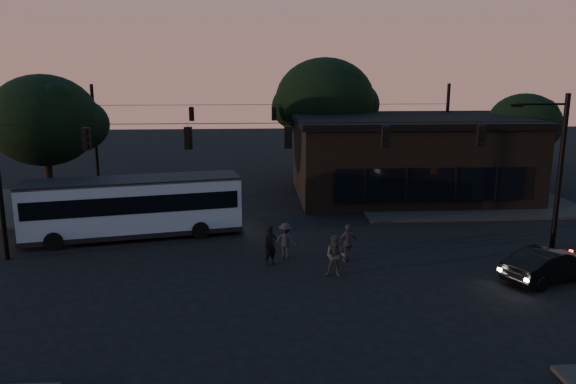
{
  "coord_description": "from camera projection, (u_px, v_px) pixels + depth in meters",
  "views": [
    {
      "loc": [
        -1.64,
        -21.38,
        8.66
      ],
      "look_at": [
        0.0,
        4.0,
        3.0
      ],
      "focal_mm": 35.0,
      "sensor_mm": 36.0,
      "label": 1
    }
  ],
  "objects": [
    {
      "name": "pedestrian_c",
      "position": [
        348.0,
        243.0,
        25.44
      ],
      "size": [
        1.08,
        0.62,
        1.74
      ],
      "primitive_type": "imported",
      "rotation": [
        0.0,
        0.0,
        3.34
      ],
      "color": "#322931",
      "rests_on": "ground"
    },
    {
      "name": "tree_left",
      "position": [
        44.0,
        120.0,
        33.38
      ],
      "size": [
        6.4,
        6.4,
        8.3
      ],
      "color": "black",
      "rests_on": "ground"
    },
    {
      "name": "pedestrian_b",
      "position": [
        335.0,
        256.0,
        23.57
      ],
      "size": [
        1.03,
        0.91,
        1.8
      ],
      "primitive_type": "imported",
      "rotation": [
        0.0,
        0.0,
        -0.3
      ],
      "color": "#2D2E29",
      "rests_on": "ground"
    },
    {
      "name": "pedestrian_d",
      "position": [
        285.0,
        240.0,
        25.92
      ],
      "size": [
        1.2,
        0.86,
        1.68
      ],
      "primitive_type": "imported",
      "rotation": [
        0.0,
        0.0,
        2.9
      ],
      "color": "black",
      "rests_on": "ground"
    },
    {
      "name": "sidewalk_far_right",
      "position": [
        459.0,
        200.0,
        37.19
      ],
      "size": [
        14.0,
        10.0,
        0.15
      ],
      "primitive_type": "cube",
      "color": "black",
      "rests_on": "ground"
    },
    {
      "name": "building",
      "position": [
        408.0,
        156.0,
        38.35
      ],
      "size": [
        15.4,
        10.41,
        5.4
      ],
      "color": "black",
      "rests_on": "ground"
    },
    {
      "name": "tree_behind",
      "position": [
        325.0,
        100.0,
        43.15
      ],
      "size": [
        7.6,
        7.6,
        9.43
      ],
      "color": "black",
      "rests_on": "ground"
    },
    {
      "name": "signal_rig_far",
      "position": [
        274.0,
        129.0,
        41.38
      ],
      "size": [
        26.24,
        0.3,
        7.5
      ],
      "color": "black",
      "rests_on": "ground"
    },
    {
      "name": "bus",
      "position": [
        133.0,
        204.0,
        28.98
      ],
      "size": [
        11.29,
        4.72,
        3.1
      ],
      "rotation": [
        0.0,
        0.0,
        0.21
      ],
      "color": "#8798AC",
      "rests_on": "ground"
    },
    {
      "name": "car",
      "position": [
        550.0,
        265.0,
        23.14
      ],
      "size": [
        4.5,
        3.11,
        1.41
      ],
      "primitive_type": "imported",
      "rotation": [
        0.0,
        0.0,
        2.0
      ],
      "color": "black",
      "rests_on": "ground"
    },
    {
      "name": "sidewalk_far_left",
      "position": [
        58.0,
        206.0,
        35.55
      ],
      "size": [
        14.0,
        10.0,
        0.15
      ],
      "primitive_type": "cube",
      "color": "black",
      "rests_on": "ground"
    },
    {
      "name": "signal_rig_near",
      "position": [
        288.0,
        161.0,
        25.74
      ],
      "size": [
        26.24,
        0.3,
        7.5
      ],
      "color": "black",
      "rests_on": "ground"
    },
    {
      "name": "tree_right",
      "position": [
        524.0,
        124.0,
        40.47
      ],
      "size": [
        5.2,
        5.2,
        6.86
      ],
      "color": "black",
      "rests_on": "ground"
    },
    {
      "name": "pedestrian_a",
      "position": [
        270.0,
        245.0,
        24.96
      ],
      "size": [
        0.8,
        0.72,
        1.83
      ],
      "primitive_type": "imported",
      "rotation": [
        0.0,
        0.0,
        0.55
      ],
      "color": "black",
      "rests_on": "ground"
    },
    {
      "name": "ground",
      "position": [
        294.0,
        285.0,
        22.81
      ],
      "size": [
        120.0,
        120.0,
        0.0
      ],
      "primitive_type": "plane",
      "color": "black",
      "rests_on": "ground"
    }
  ]
}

